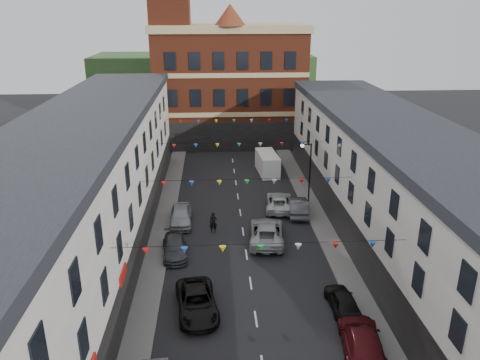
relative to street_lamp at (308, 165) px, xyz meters
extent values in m
plane|color=black|center=(-6.55, -14.00, -3.90)|extent=(160.00, 160.00, 0.00)
cube|color=#605E5B|center=(-13.45, -12.00, -3.83)|extent=(1.80, 64.00, 0.15)
cube|color=#605E5B|center=(0.35, -12.00, -3.83)|extent=(1.80, 64.00, 0.15)
cube|color=beige|center=(-18.35, -13.00, 1.10)|extent=(8.00, 56.00, 10.00)
cube|color=black|center=(-18.35, -13.00, 6.45)|extent=(8.40, 56.00, 0.70)
cube|color=black|center=(-14.30, -13.00, -2.30)|extent=(0.12, 56.00, 3.20)
cube|color=silver|center=(5.25, -13.00, 0.60)|extent=(8.00, 56.00, 9.00)
cube|color=black|center=(5.25, -13.00, 5.45)|extent=(8.40, 56.00, 0.70)
cube|color=black|center=(1.20, -13.00, -2.30)|extent=(0.12, 56.00, 3.20)
cube|color=maroon|center=(-6.55, 24.00, 3.60)|extent=(20.00, 12.00, 15.00)
cube|color=tan|center=(-6.55, 24.00, 11.60)|extent=(20.60, 12.60, 1.00)
cone|color=maroon|center=(-6.55, 19.00, 13.30)|extent=(4.00, 4.00, 2.60)
cube|color=maroon|center=(-14.05, 21.00, 8.10)|extent=(5.00, 5.00, 24.00)
cube|color=#2D5025|center=(-10.55, 48.00, 1.10)|extent=(40.00, 14.00, 10.00)
cylinder|color=black|center=(0.25, 0.00, -0.90)|extent=(0.14, 0.14, 6.00)
cylinder|color=black|center=(-0.15, 0.00, 2.00)|extent=(0.90, 0.10, 0.10)
sphere|color=beige|center=(-0.60, 0.00, 1.90)|extent=(0.36, 0.36, 0.36)
imported|color=black|center=(-10.15, -17.05, -3.19)|extent=(3.04, 5.45, 1.44)
imported|color=#3E4245|center=(-12.05, -9.70, -3.26)|extent=(2.24, 4.61, 1.29)
imported|color=#A0A3A9|center=(-11.91, -4.10, -3.11)|extent=(2.03, 4.71, 1.59)
imported|color=#4B0F13|center=(-1.05, -21.26, -3.14)|extent=(2.82, 5.51, 1.53)
imported|color=black|center=(-1.05, -17.34, -3.25)|extent=(1.72, 3.92, 1.31)
imported|color=#494A51|center=(-1.24, -2.65, -3.15)|extent=(2.16, 4.73, 1.50)
imported|color=silver|center=(-2.84, -1.34, -3.19)|extent=(3.04, 5.42, 1.43)
imported|color=#AAADB1|center=(-4.75, -7.84, -3.09)|extent=(3.31, 6.10, 1.62)
cube|color=white|center=(-2.75, 9.14, -2.74)|extent=(2.42, 5.39, 2.32)
imported|color=black|center=(-9.06, -5.95, -3.00)|extent=(0.68, 0.47, 1.80)
camera|label=1|loc=(-8.93, -41.80, 13.84)|focal=35.00mm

